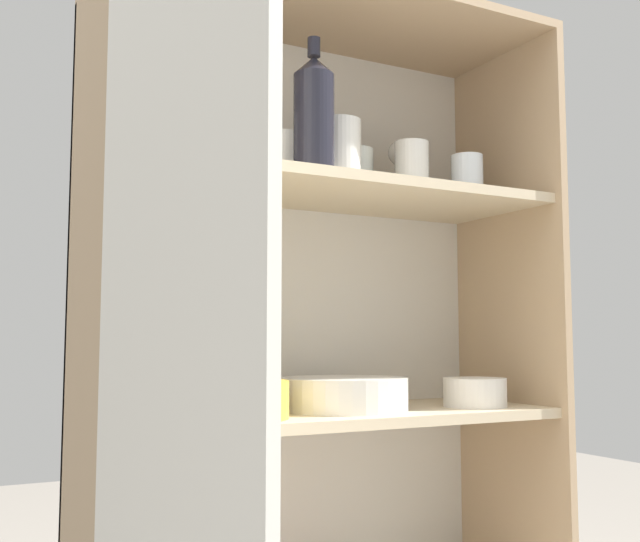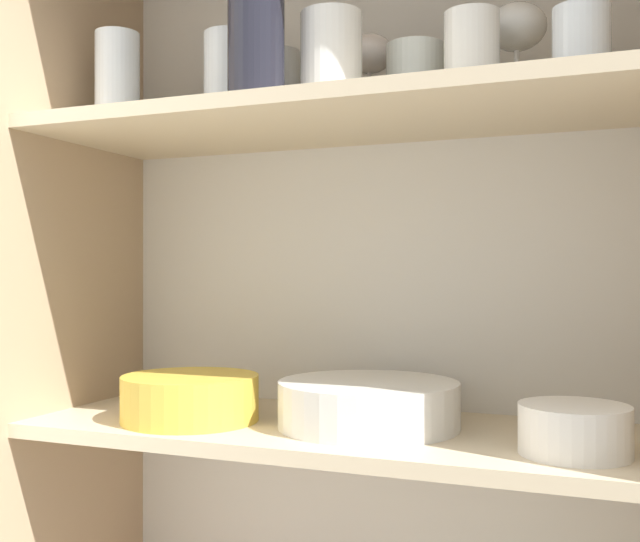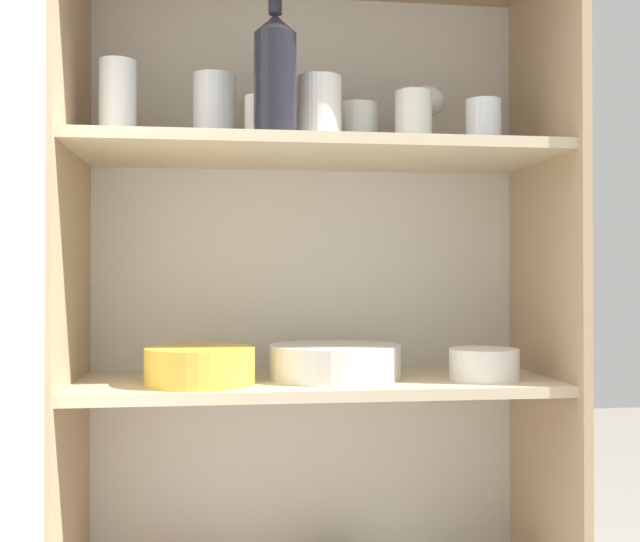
{
  "view_description": "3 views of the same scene",
  "coord_description": "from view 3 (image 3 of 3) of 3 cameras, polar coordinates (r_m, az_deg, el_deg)",
  "views": [
    {
      "loc": [
        -0.69,
        -1.12,
        0.9
      ],
      "look_at": [
        -0.01,
        0.18,
        1.04
      ],
      "focal_mm": 42.0,
      "sensor_mm": 36.0,
      "label": 1
    },
    {
      "loc": [
        0.35,
        -0.82,
        0.98
      ],
      "look_at": [
        -0.03,
        0.15,
        0.98
      ],
      "focal_mm": 42.0,
      "sensor_mm": 36.0,
      "label": 2
    },
    {
      "loc": [
        -0.17,
        -1.24,
        0.95
      ],
      "look_at": [
        0.01,
        0.16,
        0.97
      ],
      "focal_mm": 42.0,
      "sensor_mm": 36.0,
      "label": 3
    }
  ],
  "objects": [
    {
      "name": "plate_stack_white",
      "position": [
        1.43,
        1.13,
        -6.9
      ],
      "size": [
        0.25,
        0.25,
        0.06
      ],
      "color": "silver",
      "rests_on": "shelf_board_middle"
    },
    {
      "name": "wine_glass_0",
      "position": [
        1.55,
        -0.36,
        12.31
      ],
      "size": [
        0.07,
        0.07,
        0.13
      ],
      "color": "silver",
      "rests_on": "shelf_board_upper"
    },
    {
      "name": "wine_glass_1",
      "position": [
        1.56,
        7.99,
        12.42
      ],
      "size": [
        0.08,
        0.08,
        0.14
      ],
      "color": "white",
      "rests_on": "shelf_board_upper"
    },
    {
      "name": "shelf_board_middle",
      "position": [
        1.43,
        -0.3,
        -8.59
      ],
      "size": [
        0.89,
        0.32,
        0.02
      ],
      "primitive_type": "cube",
      "color": "beige"
    },
    {
      "name": "serving_bowl_small",
      "position": [
        1.43,
        12.39,
        -6.83
      ],
      "size": [
        0.13,
        0.13,
        0.06
      ],
      "color": "silver",
      "rests_on": "shelf_board_middle"
    },
    {
      "name": "cupboard_door",
      "position": [
        1.05,
        -22.0,
        -10.44
      ],
      "size": [
        0.08,
        0.46,
        1.55
      ],
      "color": "silver",
      "rests_on": "ground_plane"
    },
    {
      "name": "tumbler_glass_2",
      "position": [
        1.48,
        12.34,
        10.89
      ],
      "size": [
        0.07,
        0.07,
        0.09
      ],
      "color": "white",
      "rests_on": "shelf_board_upper"
    },
    {
      "name": "cupboard_side_right",
      "position": [
        1.55,
        16.76,
        -7.26
      ],
      "size": [
        0.02,
        0.36,
        1.55
      ],
      "primitive_type": "cube",
      "color": "tan",
      "rests_on": "ground_plane"
    },
    {
      "name": "cupboard_back_panel",
      "position": [
        1.59,
        -1.02,
        -7.09
      ],
      "size": [
        0.92,
        0.02,
        1.55
      ],
      "primitive_type": "cube",
      "color": "silver",
      "rests_on": "ground_plane"
    },
    {
      "name": "tumbler_glass_6",
      "position": [
        1.4,
        0.03,
        12.14
      ],
      "size": [
        0.08,
        0.08,
        0.12
      ],
      "color": "white",
      "rests_on": "shelf_board_upper"
    },
    {
      "name": "wine_bottle",
      "position": [
        1.35,
        -3.44,
        14.74
      ],
      "size": [
        0.07,
        0.07,
        0.25
      ],
      "color": "black",
      "rests_on": "shelf_board_upper"
    },
    {
      "name": "tumbler_glass_5",
      "position": [
        1.51,
        2.89,
        10.77
      ],
      "size": [
        0.08,
        0.08,
        0.1
      ],
      "color": "white",
      "rests_on": "shelf_board_upper"
    },
    {
      "name": "mixing_bowl_large",
      "position": [
        1.36,
        -9.14,
        -7.02
      ],
      "size": [
        0.2,
        0.2,
        0.07
      ],
      "color": "gold",
      "rests_on": "shelf_board_middle"
    },
    {
      "name": "tumbler_glass_1",
      "position": [
        1.47,
        -8.07,
        11.93
      ],
      "size": [
        0.08,
        0.08,
        0.14
      ],
      "color": "white",
      "rests_on": "shelf_board_upper"
    },
    {
      "name": "cupboard_side_left",
      "position": [
        1.45,
        -18.6,
        -7.72
      ],
      "size": [
        0.02,
        0.36,
        1.55
      ],
      "primitive_type": "cube",
      "color": "tan",
      "rests_on": "ground_plane"
    },
    {
      "name": "tumbler_glass_4",
      "position": [
        1.46,
        7.14,
        11.37
      ],
      "size": [
        0.07,
        0.07,
        0.11
      ],
      "color": "white",
      "rests_on": "shelf_board_upper"
    },
    {
      "name": "tumbler_glass_3",
      "position": [
        1.43,
        -4.31,
        11.3
      ],
      "size": [
        0.07,
        0.07,
        0.09
      ],
      "color": "white",
      "rests_on": "shelf_board_upper"
    },
    {
      "name": "tumbler_glass_0",
      "position": [
        1.44,
        -15.16,
        12.38
      ],
      "size": [
        0.07,
        0.07,
        0.15
      ],
      "color": "white",
      "rests_on": "shelf_board_upper"
    },
    {
      "name": "shelf_board_upper",
      "position": [
        1.44,
        -0.3,
        8.98
      ],
      "size": [
        0.89,
        0.32,
        0.02
      ],
      "primitive_type": "cube",
      "color": "beige"
    }
  ]
}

